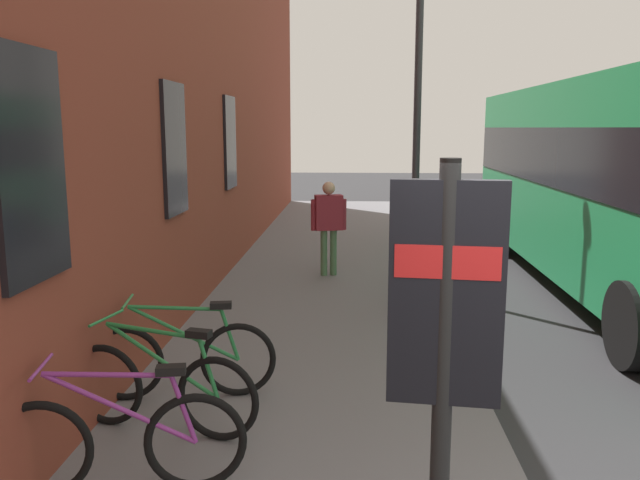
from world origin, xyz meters
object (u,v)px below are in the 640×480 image
Objects in this scene: bicycle_nearest_sign at (183,359)px; bicycle_leaning_wall at (161,388)px; transit_info_sign at (445,325)px; bicycle_by_door at (120,442)px; pedestrian_near_bus at (329,219)px; street_lamp at (418,81)px; city_bus at (627,175)px; pedestrian_by_facade at (416,241)px.

bicycle_leaning_wall is at bearing 179.93° from bicycle_nearest_sign.
transit_info_sign reaches higher than bicycle_nearest_sign.
bicycle_by_door is 1.08× the size of pedestrian_near_bus.
bicycle_nearest_sign is 3.57m from transit_info_sign.
transit_info_sign is 0.43× the size of street_lamp.
transit_info_sign is at bearing -133.86° from bicycle_leaning_wall.
pedestrian_near_bus is 0.29× the size of street_lamp.
city_bus is (4.65, -5.89, 1.41)m from bicycle_nearest_sign.
bicycle_by_door is at bearing 63.19° from transit_info_sign.
pedestrian_by_facade is at bearing -31.70° from bicycle_leaning_wall.
pedestrian_by_facade reaches higher than bicycle_nearest_sign.
street_lamp reaches higher than pedestrian_by_facade.
street_lamp is at bearing -22.17° from bicycle_by_door.
bicycle_leaning_wall is 6.67m from street_lamp.
bicycle_leaning_wall is at bearing 46.14° from transit_info_sign.
pedestrian_near_bus reaches higher than bicycle_nearest_sign.
bicycle_leaning_wall is 0.17× the size of city_bus.
street_lamp is at bearing -28.64° from bicycle_nearest_sign.
transit_info_sign is (-1.04, -2.05, 1.21)m from bicycle_by_door.
city_bus is 4.82m from pedestrian_near_bus.
city_bus reaches higher than bicycle_leaning_wall.
transit_info_sign is (-1.96, -2.04, 1.21)m from bicycle_leaning_wall.
pedestrian_near_bus is at bearing 83.22° from city_bus.
pedestrian_by_facade is 2.70m from street_lamp.
city_bus is (6.28, -5.89, 1.41)m from bicycle_by_door.
bicycle_nearest_sign is at bearing 128.30° from city_bus.
bicycle_by_door is 6.96m from pedestrian_near_bus.
transit_info_sign is 0.23× the size of city_bus.
bicycle_by_door is at bearing 179.63° from bicycle_leaning_wall.
pedestrian_near_bus is 2.71m from street_lamp.
bicycle_by_door is 1.01× the size of bicycle_leaning_wall.
city_bus reaches higher than bicycle_nearest_sign.
transit_info_sign is at bearing -173.63° from pedestrian_near_bus.
pedestrian_near_bus is at bearing 6.37° from transit_info_sign.
bicycle_by_door is 0.93m from bicycle_leaning_wall.
street_lamp is (0.09, 3.30, 1.46)m from city_bus.
pedestrian_near_bus is at bearing -12.59° from bicycle_nearest_sign.
street_lamp is at bearing -25.46° from bicycle_leaning_wall.
bicycle_leaning_wall is 0.72× the size of transit_info_sign.
bicycle_nearest_sign is at bearing -0.24° from bicycle_by_door.
bicycle_by_door is 1.00× the size of bicycle_nearest_sign.
street_lamp is at bearing -4.20° from transit_info_sign.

